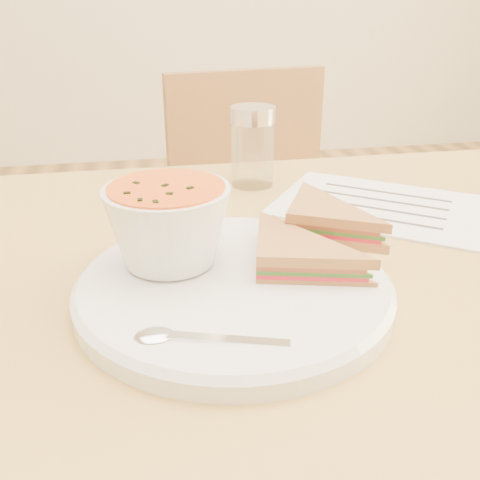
{
  "coord_description": "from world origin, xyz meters",
  "views": [
    {
      "loc": [
        -0.19,
        -0.53,
        1.02
      ],
      "look_at": [
        -0.11,
        -0.07,
        0.8
      ],
      "focal_mm": 40.0,
      "sensor_mm": 36.0,
      "label": 1
    }
  ],
  "objects": [
    {
      "name": "condiment_shaker",
      "position": [
        -0.03,
        0.23,
        0.81
      ],
      "size": [
        0.07,
        0.07,
        0.12
      ],
      "primitive_type": null,
      "rotation": [
        0.0,
        0.0,
        0.02
      ],
      "color": "silver",
      "rests_on": "dining_table"
    },
    {
      "name": "soup_bowl",
      "position": [
        -0.17,
        -0.05,
        0.81
      ],
      "size": [
        0.15,
        0.15,
        0.08
      ],
      "primitive_type": null,
      "rotation": [
        0.0,
        0.0,
        -0.22
      ],
      "color": "white",
      "rests_on": "plate"
    },
    {
      "name": "sandwich_half_b",
      "position": [
        -0.05,
        -0.04,
        0.8
      ],
      "size": [
        0.14,
        0.14,
        0.03
      ],
      "primitive_type": null,
      "rotation": [
        0.0,
        0.0,
        -0.47
      ],
      "color": "#BA7D41",
      "rests_on": "plate"
    },
    {
      "name": "paper_menu",
      "position": [
        0.12,
        0.11,
        0.75
      ],
      "size": [
        0.34,
        0.32,
        0.0
      ],
      "primitive_type": null,
      "rotation": [
        0.0,
        0.0,
        -0.63
      ],
      "color": "silver",
      "rests_on": "dining_table"
    },
    {
      "name": "spoon",
      "position": [
        -0.15,
        -0.19,
        0.77
      ],
      "size": [
        0.17,
        0.08,
        0.01
      ],
      "primitive_type": null,
      "rotation": [
        0.0,
        0.0,
        -0.28
      ],
      "color": "silver",
      "rests_on": "plate"
    },
    {
      "name": "sandwich_half_a",
      "position": [
        -0.1,
        -0.11,
        0.78
      ],
      "size": [
        0.14,
        0.14,
        0.03
      ],
      "primitive_type": null,
      "rotation": [
        0.0,
        0.0,
        -0.25
      ],
      "color": "#BA7D41",
      "rests_on": "plate"
    },
    {
      "name": "chair_far",
      "position": [
        0.08,
        0.52,
        0.43
      ],
      "size": [
        0.44,
        0.44,
        0.86
      ],
      "primitive_type": null,
      "rotation": [
        0.0,
        0.0,
        3.31
      ],
      "color": "brown",
      "rests_on": "floor"
    },
    {
      "name": "dining_table",
      "position": [
        0.0,
        0.0,
        0.38
      ],
      "size": [
        1.0,
        0.7,
        0.75
      ],
      "primitive_type": null,
      "color": "#A57C33",
      "rests_on": "floor"
    },
    {
      "name": "plate",
      "position": [
        -0.12,
        -0.09,
        0.76
      ],
      "size": [
        0.39,
        0.39,
        0.02
      ],
      "primitive_type": null,
      "rotation": [
        0.0,
        0.0,
        0.36
      ],
      "color": "white",
      "rests_on": "dining_table"
    }
  ]
}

